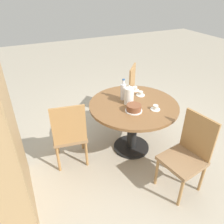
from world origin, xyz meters
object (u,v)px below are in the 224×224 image
at_px(cake_main, 134,108).
at_px(cup_a, 141,94).
at_px(coffee_pot, 129,95).
at_px(cup_b, 135,89).
at_px(chair_b, 187,154).
at_px(bookshelf, 6,146).
at_px(chair_c, 139,93).
at_px(chair_a, 69,133).
at_px(water_bottle, 123,91).
at_px(cup_c, 155,108).

distance_m(cake_main, cup_a, 0.45).
xyz_separation_m(coffee_pot, cup_b, (0.31, -0.27, -0.10)).
xyz_separation_m(cup_a, cup_b, (0.17, -0.01, 0.00)).
height_order(chair_b, bookshelf, bookshelf).
relative_size(chair_b, chair_c, 1.00).
relative_size(chair_a, cake_main, 4.42).
bearing_deg(cup_a, chair_c, -30.61).
xyz_separation_m(chair_c, water_bottle, (-0.53, 0.59, 0.38)).
distance_m(water_bottle, cake_main, 0.35).
height_order(bookshelf, cake_main, bookshelf).
height_order(chair_c, cup_c, chair_c).
relative_size(coffee_pot, water_bottle, 0.89).
bearing_deg(cup_a, cup_c, 174.88).
distance_m(cup_b, cup_c, 0.59).
xyz_separation_m(bookshelf, cup_b, (0.65, -1.77, -0.04)).
bearing_deg(chair_b, bookshelf, -116.49).
bearing_deg(coffee_pot, chair_b, -163.35).
height_order(chair_c, water_bottle, water_bottle).
xyz_separation_m(chair_a, cup_c, (-0.32, -1.04, 0.28)).
height_order(chair_a, cup_c, chair_a).
height_order(chair_b, cup_c, chair_b).
relative_size(bookshelf, water_bottle, 5.56).
height_order(bookshelf, cup_c, bookshelf).
bearing_deg(cup_b, cup_c, 175.41).
bearing_deg(chair_b, chair_a, -139.91).
relative_size(chair_c, cup_b, 7.67).
distance_m(water_bottle, cup_c, 0.49).
bearing_deg(cup_a, bookshelf, 105.30).
distance_m(bookshelf, cake_main, 1.46).
xyz_separation_m(chair_a, coffee_pot, (-0.04, -0.82, 0.38)).
height_order(chair_c, coffee_pot, coffee_pot).
relative_size(bookshelf, cup_a, 13.33).
xyz_separation_m(chair_a, chair_c, (0.63, -1.39, 0.00)).
height_order(bookshelf, cup_b, bookshelf).
bearing_deg(cup_c, chair_b, -176.30).
bearing_deg(cup_a, cake_main, 137.92).
relative_size(bookshelf, cake_main, 7.68).
distance_m(chair_c, cup_c, 1.04).
relative_size(bookshelf, coffee_pot, 6.25).
bearing_deg(chair_a, cup_b, -156.56).
relative_size(chair_a, cup_c, 7.67).
bearing_deg(chair_c, chair_b, -150.18).
distance_m(bookshelf, cup_c, 1.72).
bearing_deg(cake_main, chair_a, 73.18).
relative_size(coffee_pot, cup_b, 2.13).
bearing_deg(bookshelf, water_bottle, 108.02).
relative_size(cup_a, cup_c, 1.00).
height_order(chair_a, coffee_pot, coffee_pot).
bearing_deg(chair_a, coffee_pot, -173.02).
height_order(chair_a, chair_c, same).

